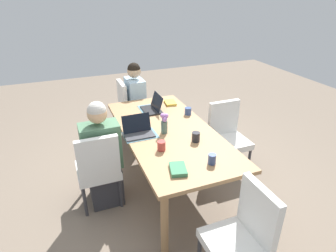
# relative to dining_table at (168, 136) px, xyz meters

# --- Properties ---
(ground_plane) EXTENTS (10.00, 10.00, 0.00)m
(ground_plane) POSITION_rel_dining_table_xyz_m (0.00, 0.00, -0.66)
(ground_plane) COLOR #756656
(dining_table) EXTENTS (2.07, 0.98, 0.74)m
(dining_table) POSITION_rel_dining_table_xyz_m (0.00, 0.00, 0.00)
(dining_table) COLOR #9E754C
(dining_table) RESTS_ON ground_plane
(chair_head_left_left_near) EXTENTS (0.44, 0.44, 0.90)m
(chair_head_left_left_near) POSITION_rel_dining_table_xyz_m (-1.40, -0.09, -0.16)
(chair_head_left_left_near) COLOR silver
(chair_head_left_left_near) RESTS_ON ground_plane
(person_head_left_left_near) EXTENTS (0.40, 0.36, 1.19)m
(person_head_left_left_near) POSITION_rel_dining_table_xyz_m (-1.34, -0.01, -0.14)
(person_head_left_left_near) COLOR #2D2D33
(person_head_left_left_near) RESTS_ON ground_plane
(chair_near_left_mid) EXTENTS (0.44, 0.44, 0.90)m
(chair_near_left_mid) POSITION_rel_dining_table_xyz_m (0.09, -0.82, -0.16)
(chair_near_left_mid) COLOR silver
(chair_near_left_mid) RESTS_ON ground_plane
(person_near_left_mid) EXTENTS (0.36, 0.40, 1.19)m
(person_near_left_mid) POSITION_rel_dining_table_xyz_m (0.02, -0.76, -0.14)
(person_near_left_mid) COLOR #2D2D33
(person_near_left_mid) RESTS_ON ground_plane
(chair_head_right_left_far) EXTENTS (0.44, 0.44, 0.90)m
(chair_head_right_left_far) POSITION_rel_dining_table_xyz_m (1.40, 0.07, -0.16)
(chair_head_right_left_far) COLOR silver
(chair_head_right_left_far) RESTS_ON ground_plane
(chair_far_right_near) EXTENTS (0.44, 0.44, 0.90)m
(chair_far_right_near) POSITION_rel_dining_table_xyz_m (-0.06, 0.84, -0.16)
(chair_far_right_near) COLOR silver
(chair_far_right_near) RESTS_ON ground_plane
(flower_vase) EXTENTS (0.10, 0.09, 0.24)m
(flower_vase) POSITION_rel_dining_table_xyz_m (0.05, -0.06, 0.20)
(flower_vase) COLOR #4C6B60
(flower_vase) RESTS_ON dining_table
(placemat_head_left_left_near) EXTENTS (0.37, 0.27, 0.00)m
(placemat_head_left_left_near) POSITION_rel_dining_table_xyz_m (-0.63, -0.01, 0.08)
(placemat_head_left_left_near) COLOR slate
(placemat_head_left_left_near) RESTS_ON dining_table
(placemat_near_left_mid) EXTENTS (0.26, 0.36, 0.00)m
(placemat_near_left_mid) POSITION_rel_dining_table_xyz_m (0.01, -0.33, 0.08)
(placemat_near_left_mid) COLOR slate
(placemat_near_left_mid) RESTS_ON dining_table
(laptop_head_left_left_near) EXTENTS (0.32, 0.22, 0.21)m
(laptop_head_left_left_near) POSITION_rel_dining_table_xyz_m (-0.59, 0.02, 0.12)
(laptop_head_left_left_near) COLOR black
(laptop_head_left_left_near) RESTS_ON dining_table
(laptop_near_left_mid) EXTENTS (0.22, 0.32, 0.21)m
(laptop_near_left_mid) POSITION_rel_dining_table_xyz_m (-0.02, -0.34, 0.12)
(laptop_near_left_mid) COLOR #38383D
(laptop_near_left_mid) RESTS_ON dining_table
(coffee_mug_near_left) EXTENTS (0.08, 0.08, 0.10)m
(coffee_mug_near_left) POSITION_rel_dining_table_xyz_m (0.38, -0.22, 0.12)
(coffee_mug_near_left) COLOR #AD3D38
(coffee_mug_near_left) RESTS_ON dining_table
(coffee_mug_near_right) EXTENTS (0.08, 0.08, 0.09)m
(coffee_mug_near_right) POSITION_rel_dining_table_xyz_m (-0.31, 0.39, 0.12)
(coffee_mug_near_right) COLOR #33477A
(coffee_mug_near_right) RESTS_ON dining_table
(coffee_mug_centre_left) EXTENTS (0.08, 0.08, 0.10)m
(coffee_mug_centre_left) POSITION_rel_dining_table_xyz_m (0.35, 0.17, 0.12)
(coffee_mug_centre_left) COLOR #232328
(coffee_mug_centre_left) RESTS_ON dining_table
(coffee_mug_centre_right) EXTENTS (0.07, 0.07, 0.10)m
(coffee_mug_centre_right) POSITION_rel_dining_table_xyz_m (0.78, 0.13, 0.12)
(coffee_mug_centre_right) COLOR #33477A
(coffee_mug_centre_right) RESTS_ON dining_table
(book_red_cover) EXTENTS (0.23, 0.19, 0.04)m
(book_red_cover) POSITION_rel_dining_table_xyz_m (0.77, -0.21, 0.09)
(book_red_cover) COLOR #3D7F56
(book_red_cover) RESTS_ON dining_table
(book_blue_cover) EXTENTS (0.22, 0.17, 0.03)m
(book_blue_cover) POSITION_rel_dining_table_xyz_m (-0.73, 0.32, 0.09)
(book_blue_cover) COLOR gold
(book_blue_cover) RESTS_ON dining_table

